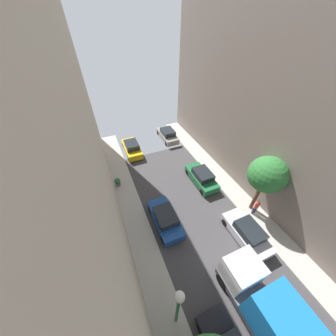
{
  "coord_description": "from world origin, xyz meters",
  "views": [
    {
      "loc": [
        -5.73,
        -1.71,
        13.77
      ],
      "look_at": [
        0.12,
        11.98,
        0.5
      ],
      "focal_mm": 18.95,
      "sensor_mm": 36.0,
      "label": 1
    }
  ],
  "objects_px": {
    "parked_car_right_1": "(247,233)",
    "potted_plant_0": "(118,182)",
    "parked_car_right_3": "(168,135)",
    "lamp_post": "(178,306)",
    "delivery_truck": "(276,321)",
    "parked_car_right_2": "(202,177)",
    "pedestrian": "(256,207)",
    "parked_car_left_2": "(165,219)",
    "street_tree_1": "(267,175)",
    "parked_car_left_3": "(132,148)"
  },
  "relations": [
    {
      "from": "parked_car_left_2",
      "to": "lamp_post",
      "type": "distance_m",
      "value": 7.16
    },
    {
      "from": "delivery_truck",
      "to": "parked_car_left_3",
      "type": "bearing_deg",
      "value": 97.87
    },
    {
      "from": "parked_car_left_2",
      "to": "parked_car_right_3",
      "type": "distance_m",
      "value": 13.36
    },
    {
      "from": "parked_car_right_3",
      "to": "lamp_post",
      "type": "relative_size",
      "value": 0.77
    },
    {
      "from": "parked_car_left_2",
      "to": "potted_plant_0",
      "type": "height_order",
      "value": "parked_car_left_2"
    },
    {
      "from": "parked_car_right_1",
      "to": "parked_car_right_2",
      "type": "height_order",
      "value": "same"
    },
    {
      "from": "pedestrian",
      "to": "lamp_post",
      "type": "bearing_deg",
      "value": -157.24
    },
    {
      "from": "parked_car_left_2",
      "to": "parked_car_left_3",
      "type": "distance_m",
      "value": 11.1
    },
    {
      "from": "pedestrian",
      "to": "parked_car_right_1",
      "type": "bearing_deg",
      "value": -145.88
    },
    {
      "from": "pedestrian",
      "to": "street_tree_1",
      "type": "xyz_separation_m",
      "value": [
        0.23,
        0.55,
        3.25
      ]
    },
    {
      "from": "parked_car_left_3",
      "to": "street_tree_1",
      "type": "bearing_deg",
      "value": -58.41
    },
    {
      "from": "lamp_post",
      "to": "parked_car_right_3",
      "type": "bearing_deg",
      "value": 68.39
    },
    {
      "from": "delivery_truck",
      "to": "lamp_post",
      "type": "distance_m",
      "value": 5.48
    },
    {
      "from": "parked_car_right_2",
      "to": "delivery_truck",
      "type": "height_order",
      "value": "delivery_truck"
    },
    {
      "from": "parked_car_right_2",
      "to": "delivery_truck",
      "type": "bearing_deg",
      "value": -103.21
    },
    {
      "from": "parked_car_right_3",
      "to": "pedestrian",
      "type": "xyz_separation_m",
      "value": [
        2.22,
        -14.44,
        0.35
      ]
    },
    {
      "from": "potted_plant_0",
      "to": "lamp_post",
      "type": "bearing_deg",
      "value": -85.59
    },
    {
      "from": "parked_car_right_2",
      "to": "parked_car_right_3",
      "type": "height_order",
      "value": "same"
    },
    {
      "from": "lamp_post",
      "to": "parked_car_right_2",
      "type": "bearing_deg",
      "value": 51.76
    },
    {
      "from": "parked_car_left_3",
      "to": "parked_car_right_2",
      "type": "distance_m",
      "value": 9.68
    },
    {
      "from": "parked_car_right_2",
      "to": "potted_plant_0",
      "type": "height_order",
      "value": "parked_car_right_2"
    },
    {
      "from": "parked_car_right_2",
      "to": "pedestrian",
      "type": "relative_size",
      "value": 2.44
    },
    {
      "from": "street_tree_1",
      "to": "potted_plant_0",
      "type": "bearing_deg",
      "value": 144.55
    },
    {
      "from": "street_tree_1",
      "to": "parked_car_left_3",
      "type": "bearing_deg",
      "value": 121.59
    },
    {
      "from": "parked_car_right_3",
      "to": "street_tree_1",
      "type": "distance_m",
      "value": 14.56
    },
    {
      "from": "parked_car_left_2",
      "to": "delivery_truck",
      "type": "bearing_deg",
      "value": -72.27
    },
    {
      "from": "parked_car_left_3",
      "to": "parked_car_right_2",
      "type": "bearing_deg",
      "value": -56.11
    },
    {
      "from": "parked_car_right_1",
      "to": "pedestrian",
      "type": "height_order",
      "value": "pedestrian"
    },
    {
      "from": "delivery_truck",
      "to": "street_tree_1",
      "type": "xyz_separation_m",
      "value": [
        5.15,
        6.78,
        2.54
      ]
    },
    {
      "from": "parked_car_right_3",
      "to": "parked_car_right_1",
      "type": "bearing_deg",
      "value": -90.0
    },
    {
      "from": "parked_car_left_3",
      "to": "parked_car_right_3",
      "type": "height_order",
      "value": "same"
    },
    {
      "from": "parked_car_right_1",
      "to": "parked_car_right_2",
      "type": "bearing_deg",
      "value": 90.0
    },
    {
      "from": "parked_car_right_3",
      "to": "parked_car_right_2",
      "type": "bearing_deg",
      "value": -90.0
    },
    {
      "from": "parked_car_right_2",
      "to": "delivery_truck",
      "type": "relative_size",
      "value": 0.64
    },
    {
      "from": "parked_car_right_3",
      "to": "parked_car_left_3",
      "type": "bearing_deg",
      "value": -168.21
    },
    {
      "from": "parked_car_right_1",
      "to": "potted_plant_0",
      "type": "height_order",
      "value": "parked_car_right_1"
    },
    {
      "from": "parked_car_left_2",
      "to": "delivery_truck",
      "type": "height_order",
      "value": "delivery_truck"
    },
    {
      "from": "parked_car_right_1",
      "to": "potted_plant_0",
      "type": "bearing_deg",
      "value": 130.45
    },
    {
      "from": "parked_car_left_3",
      "to": "pedestrian",
      "type": "height_order",
      "value": "pedestrian"
    },
    {
      "from": "pedestrian",
      "to": "lamp_post",
      "type": "height_order",
      "value": "lamp_post"
    },
    {
      "from": "parked_car_right_2",
      "to": "parked_car_left_2",
      "type": "bearing_deg",
      "value": -150.48
    },
    {
      "from": "delivery_truck",
      "to": "lamp_post",
      "type": "xyz_separation_m",
      "value": [
        -4.6,
        2.24,
        1.96
      ]
    },
    {
      "from": "potted_plant_0",
      "to": "parked_car_right_1",
      "type": "bearing_deg",
      "value": -49.55
    },
    {
      "from": "pedestrian",
      "to": "potted_plant_0",
      "type": "relative_size",
      "value": 1.82
    },
    {
      "from": "lamp_post",
      "to": "parked_car_left_2",
      "type": "bearing_deg",
      "value": 72.98
    },
    {
      "from": "delivery_truck",
      "to": "potted_plant_0",
      "type": "relative_size",
      "value": 6.98
    },
    {
      "from": "delivery_truck",
      "to": "parked_car_right_3",
      "type": "bearing_deg",
      "value": 82.56
    },
    {
      "from": "delivery_truck",
      "to": "street_tree_1",
      "type": "bearing_deg",
      "value": 52.77
    },
    {
      "from": "delivery_truck",
      "to": "potted_plant_0",
      "type": "xyz_separation_m",
      "value": [
        -5.54,
        14.39,
        -1.14
      ]
    },
    {
      "from": "parked_car_right_1",
      "to": "parked_car_right_3",
      "type": "height_order",
      "value": "same"
    }
  ]
}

